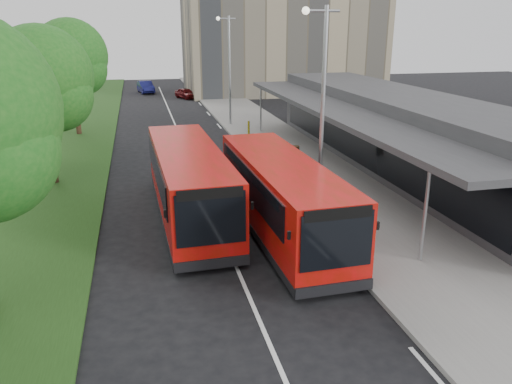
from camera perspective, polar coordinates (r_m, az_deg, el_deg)
ground at (r=17.99m, az=-3.39°, el=-5.96°), size 120.00×120.00×0.00m
pavement at (r=37.92m, az=0.32°, el=7.26°), size 5.00×80.00×0.15m
grass_verge at (r=37.16m, az=-19.68°, el=5.92°), size 5.00×80.00×0.10m
lane_centre_line at (r=32.15m, az=-8.05°, el=4.92°), size 0.12×70.00×0.01m
kerb_dashes at (r=36.44m, az=-3.47°, el=6.66°), size 0.12×56.00×0.01m
office_block at (r=60.54m, az=2.99°, el=19.90°), size 22.00×12.00×18.00m
station_building at (r=28.23m, az=15.90°, el=6.74°), size 7.70×26.00×4.00m
tree_mid at (r=25.71m, az=-23.26°, el=11.34°), size 4.72×4.72×7.58m
tree_far at (r=37.53m, az=-20.40°, el=13.89°), size 4.98×4.98×8.01m
lamp_post_near at (r=19.59m, az=7.42°, el=10.35°), size 1.44×0.28×8.00m
lamp_post_far at (r=38.87m, az=-3.17°, el=14.42°), size 1.44×0.28×8.00m
bus_main at (r=18.32m, az=2.94°, el=-0.62°), size 2.86×10.06×2.82m
bus_second at (r=20.01m, az=-7.66°, el=0.98°), size 2.92×10.26×2.88m
litter_bin at (r=28.60m, az=4.51°, el=4.49°), size 0.49×0.49×0.81m
bollard at (r=35.58m, az=-0.84°, el=7.39°), size 0.17×0.17×0.92m
car_near at (r=55.20m, az=-8.02°, el=11.11°), size 2.46×3.53×1.12m
car_far at (r=60.78m, az=-12.49°, el=11.64°), size 2.07×4.27×1.35m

